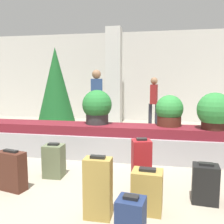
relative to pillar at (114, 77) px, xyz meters
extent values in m
plane|color=#9E937F|center=(0.63, -4.89, -1.60)|extent=(18.00, 18.00, 0.00)
cube|color=beige|center=(0.63, 0.89, 0.00)|extent=(18.00, 0.06, 3.20)
cube|color=#9E9EA3|center=(0.63, -3.67, -1.37)|extent=(6.28, 0.75, 0.45)
cube|color=maroon|center=(0.63, -3.67, -1.06)|extent=(6.03, 0.59, 0.18)
cube|color=silver|center=(0.00, 0.00, 0.00)|extent=(0.49, 0.49, 3.20)
cube|color=#A3843D|center=(1.41, -5.62, -1.36)|extent=(0.35, 0.28, 0.48)
cube|color=black|center=(1.41, -5.62, -1.10)|extent=(0.19, 0.10, 0.03)
cube|color=#472319|center=(-0.42, -5.40, -1.34)|extent=(0.42, 0.27, 0.53)
cube|color=black|center=(-0.42, -5.40, -1.06)|extent=(0.22, 0.11, 0.03)
cube|color=maroon|center=(1.30, -5.05, -1.26)|extent=(0.30, 0.28, 0.69)
cube|color=black|center=(1.30, -5.05, -0.90)|extent=(0.15, 0.11, 0.03)
cube|color=black|center=(2.09, -5.27, -1.37)|extent=(0.32, 0.26, 0.47)
cube|color=black|center=(2.09, -5.27, -1.12)|extent=(0.17, 0.10, 0.03)
cube|color=navy|center=(1.30, -6.25, -1.38)|extent=(0.27, 0.25, 0.45)
cube|color=black|center=(1.30, -6.25, -1.14)|extent=(0.14, 0.09, 0.03)
cube|color=#A3843D|center=(0.90, -5.85, -1.27)|extent=(0.29, 0.18, 0.66)
cube|color=black|center=(0.90, -5.85, -0.92)|extent=(0.16, 0.06, 0.03)
cube|color=#5B6647|center=(-0.05, -4.85, -1.35)|extent=(0.30, 0.26, 0.50)
cube|color=black|center=(-0.05, -4.85, -1.08)|extent=(0.16, 0.09, 0.03)
cylinder|color=#381914|center=(2.47, -3.75, -0.88)|extent=(0.43, 0.43, 0.18)
sphere|color=#2D7F38|center=(2.47, -3.75, -0.63)|extent=(0.60, 0.60, 0.60)
cylinder|color=#2D2D2D|center=(0.32, -3.60, -0.86)|extent=(0.44, 0.44, 0.22)
sphere|color=#236B2D|center=(0.32, -3.60, -0.60)|extent=(0.58, 0.58, 0.58)
cylinder|color=#4C2319|center=(1.71, -3.56, -0.88)|extent=(0.44, 0.44, 0.18)
sphere|color=#2D7F38|center=(1.71, -3.56, -0.65)|extent=(0.51, 0.51, 0.51)
cylinder|color=#282833|center=(1.25, -0.50, -1.22)|extent=(0.11, 0.11, 0.75)
cylinder|color=#282833|center=(1.45, -0.50, -1.22)|extent=(0.11, 0.11, 0.75)
cube|color=maroon|center=(1.35, -0.50, -0.55)|extent=(0.23, 0.35, 0.60)
sphere|color=#936B4C|center=(1.35, -0.50, -0.14)|extent=(0.22, 0.22, 0.22)
cylinder|color=#282833|center=(-0.30, -1.60, -1.18)|extent=(0.11, 0.11, 0.85)
cylinder|color=#282833|center=(-0.10, -1.60, -1.18)|extent=(0.11, 0.11, 0.85)
cube|color=navy|center=(-0.20, -1.60, -0.42)|extent=(0.36, 0.26, 0.67)
sphere|color=#936B4C|center=(-0.20, -1.60, 0.04)|extent=(0.25, 0.25, 0.25)
cylinder|color=#4C331E|center=(-1.32, -1.79, -1.51)|extent=(0.16, 0.16, 0.18)
cone|color=#195623|center=(-1.32, -1.79, -0.32)|extent=(1.10, 1.10, 2.20)
camera|label=1|loc=(1.52, -8.32, -0.12)|focal=40.00mm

